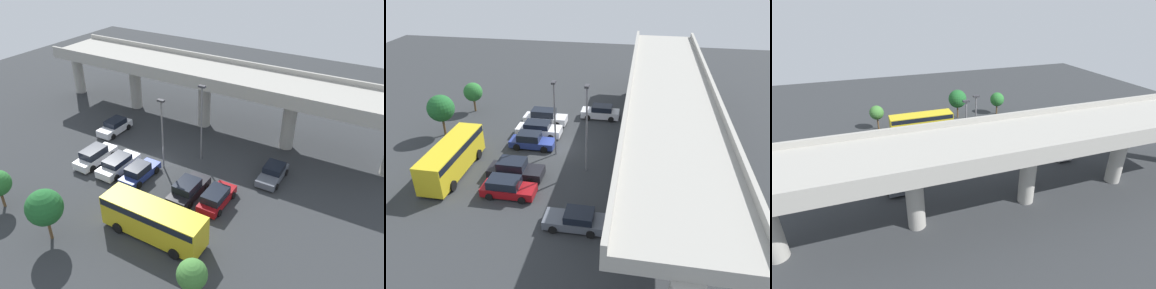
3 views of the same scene
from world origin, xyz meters
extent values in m
plane|color=#2D3033|center=(0.00, 0.00, 0.00)|extent=(88.99, 88.99, 0.00)
cube|color=#9E9B93|center=(0.00, 10.42, 6.65)|extent=(41.53, 7.42, 0.90)
cube|color=#9E9B93|center=(0.00, 6.86, 7.38)|extent=(41.53, 0.30, 0.55)
cube|color=#9E9B93|center=(0.00, 13.98, 7.38)|extent=(41.53, 0.30, 0.55)
cylinder|color=#9E9B93|center=(-20.76, 10.42, 3.10)|extent=(1.48, 1.48, 6.20)
cylinder|color=#9E9B93|center=(-10.38, 10.42, 3.10)|extent=(1.48, 1.48, 6.20)
cylinder|color=#9E9B93|center=(0.00, 10.42, 3.10)|extent=(1.48, 1.48, 6.20)
cylinder|color=#9E9B93|center=(10.38, 10.42, 3.10)|extent=(1.48, 1.48, 6.20)
cube|color=silver|center=(-8.18, 3.36, 0.58)|extent=(1.81, 4.42, 0.79)
cube|color=black|center=(-8.18, 3.56, 1.28)|extent=(1.66, 2.33, 0.61)
cylinder|color=black|center=(-7.25, 1.99, 0.32)|extent=(0.22, 0.65, 0.65)
cylinder|color=black|center=(-9.11, 1.99, 0.32)|extent=(0.22, 0.65, 0.65)
cylinder|color=black|center=(-7.25, 4.73, 0.32)|extent=(0.22, 0.65, 0.65)
cylinder|color=black|center=(-9.11, 4.73, 0.32)|extent=(0.22, 0.65, 0.65)
cube|color=silver|center=(-5.57, -2.62, 0.58)|extent=(1.79, 4.85, 0.78)
cube|color=black|center=(-5.57, -2.82, 1.34)|extent=(1.64, 2.61, 0.75)
cylinder|color=black|center=(-6.48, -1.12, 0.35)|extent=(0.22, 0.70, 0.70)
cylinder|color=black|center=(-4.65, -1.12, 0.35)|extent=(0.22, 0.70, 0.70)
cylinder|color=black|center=(-6.48, -4.12, 0.35)|extent=(0.22, 0.70, 0.70)
cylinder|color=black|center=(-4.65, -4.12, 0.35)|extent=(0.22, 0.70, 0.70)
cube|color=silver|center=(-2.57, -2.58, 0.58)|extent=(1.92, 4.79, 0.79)
cube|color=black|center=(-2.57, -2.71, 1.26)|extent=(1.76, 2.65, 0.58)
cylinder|color=black|center=(-3.55, -1.09, 0.33)|extent=(0.22, 0.65, 0.65)
cylinder|color=black|center=(-1.59, -1.09, 0.33)|extent=(0.22, 0.65, 0.65)
cylinder|color=black|center=(-3.55, -4.06, 0.33)|extent=(0.22, 0.65, 0.65)
cylinder|color=black|center=(-1.59, -4.06, 0.33)|extent=(0.22, 0.65, 0.65)
cube|color=navy|center=(0.11, -2.52, 0.52)|extent=(1.77, 4.54, 0.66)
cube|color=black|center=(0.11, -2.83, 1.21)|extent=(1.63, 2.25, 0.73)
cylinder|color=black|center=(-0.80, -1.11, 0.35)|extent=(0.22, 0.69, 0.69)
cylinder|color=black|center=(1.02, -1.11, 0.35)|extent=(0.22, 0.69, 0.69)
cylinder|color=black|center=(-0.80, -3.93, 0.35)|extent=(0.22, 0.69, 0.69)
cylinder|color=black|center=(1.02, -3.93, 0.35)|extent=(0.22, 0.69, 0.69)
cube|color=black|center=(5.58, -2.45, 0.54)|extent=(1.97, 4.87, 0.74)
cube|color=black|center=(5.58, -2.78, 1.29)|extent=(1.81, 2.37, 0.75)
cylinder|color=black|center=(4.58, -0.94, 0.31)|extent=(0.22, 0.63, 0.63)
cylinder|color=black|center=(6.59, -0.94, 0.31)|extent=(0.22, 0.63, 0.63)
cylinder|color=black|center=(4.58, -3.96, 0.31)|extent=(0.22, 0.63, 0.63)
cylinder|color=black|center=(6.59, -3.96, 0.31)|extent=(0.22, 0.63, 0.63)
cube|color=maroon|center=(8.31, -2.18, 0.51)|extent=(1.82, 4.43, 0.69)
cube|color=black|center=(8.31, -2.53, 1.21)|extent=(1.67, 2.59, 0.71)
cylinder|color=black|center=(7.38, -0.81, 0.31)|extent=(0.22, 0.61, 0.61)
cylinder|color=black|center=(9.24, -0.81, 0.31)|extent=(0.22, 0.61, 0.61)
cylinder|color=black|center=(7.38, -3.55, 0.31)|extent=(0.22, 0.61, 0.61)
cylinder|color=black|center=(9.24, -3.55, 0.31)|extent=(0.22, 0.61, 0.61)
cube|color=#515660|center=(11.22, 3.80, 0.49)|extent=(1.87, 4.42, 0.64)
cube|color=black|center=(11.22, 4.19, 1.11)|extent=(1.72, 2.08, 0.59)
cylinder|color=black|center=(12.17, 2.43, 0.31)|extent=(0.22, 0.61, 0.61)
cylinder|color=black|center=(10.26, 2.43, 0.31)|extent=(0.22, 0.61, 0.61)
cylinder|color=black|center=(12.17, 5.17, 0.31)|extent=(0.22, 0.61, 0.61)
cylinder|color=black|center=(10.26, 5.17, 0.31)|extent=(0.22, 0.61, 0.61)
cube|color=gold|center=(5.83, -8.24, 1.57)|extent=(8.64, 2.37, 2.64)
cube|color=black|center=(5.83, -8.24, 2.52)|extent=(8.47, 2.42, 0.58)
cylinder|color=black|center=(3.15, -9.45, 0.46)|extent=(0.91, 0.29, 0.91)
cylinder|color=black|center=(3.15, -7.04, 0.46)|extent=(0.91, 0.29, 0.91)
cylinder|color=black|center=(8.51, -9.45, 0.46)|extent=(0.91, 0.29, 0.91)
cylinder|color=black|center=(8.51, -7.04, 0.46)|extent=(0.91, 0.29, 0.91)
cylinder|color=slate|center=(1.06, 0.11, 3.65)|extent=(0.16, 0.16, 7.29)
cube|color=#333338|center=(1.06, 0.11, 7.39)|extent=(0.70, 0.35, 0.20)
cylinder|color=slate|center=(3.48, 3.50, 4.01)|extent=(0.16, 0.16, 8.02)
cube|color=#333338|center=(3.48, 3.50, 8.12)|extent=(0.70, 0.35, 0.20)
cylinder|color=brown|center=(-7.53, -12.04, 0.77)|extent=(0.24, 0.24, 1.54)
cylinder|color=brown|center=(-0.93, -12.62, 0.96)|extent=(0.24, 0.24, 1.91)
sphere|color=#1E5B28|center=(-0.93, -12.62, 3.11)|extent=(2.83, 2.83, 2.83)
sphere|color=#3D7533|center=(11.52, -11.94, 2.57)|extent=(2.02, 2.02, 2.02)
cube|color=black|center=(-5.96, -4.55, 0.02)|extent=(0.44, 0.44, 0.04)
cone|color=#EA590F|center=(-5.96, -4.55, 0.35)|extent=(0.40, 0.40, 0.70)
camera|label=1|loc=(19.64, -25.64, 21.37)|focal=35.00mm
camera|label=2|loc=(32.11, 7.80, 18.58)|focal=35.00mm
camera|label=3|loc=(13.26, 30.36, 17.37)|focal=28.00mm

